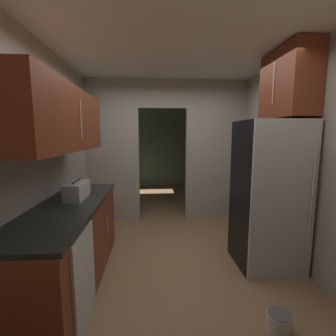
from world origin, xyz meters
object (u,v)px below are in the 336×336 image
(refrigerator, at_px, (268,195))
(dishwasher, at_px, (85,280))
(boombox, at_px, (77,191))
(book_stack, at_px, (86,189))
(paint_can, at_px, (279,323))

(refrigerator, distance_m, dishwasher, 2.21)
(boombox, bearing_deg, refrigerator, 0.51)
(dishwasher, bearing_deg, refrigerator, 22.85)
(refrigerator, relative_size, book_stack, 10.76)
(dishwasher, bearing_deg, book_stack, 103.51)
(refrigerator, bearing_deg, dishwasher, -157.15)
(boombox, bearing_deg, dishwasher, -70.77)
(boombox, xyz_separation_m, book_stack, (0.01, 0.32, -0.05))
(refrigerator, xyz_separation_m, book_stack, (-2.27, 0.30, 0.05))
(dishwasher, height_order, boombox, boombox)
(refrigerator, bearing_deg, paint_can, -110.33)
(dishwasher, bearing_deg, boombox, 109.23)
(paint_can, bearing_deg, dishwasher, 173.21)
(boombox, relative_size, paint_can, 2.23)
(paint_can, bearing_deg, refrigerator, 69.67)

